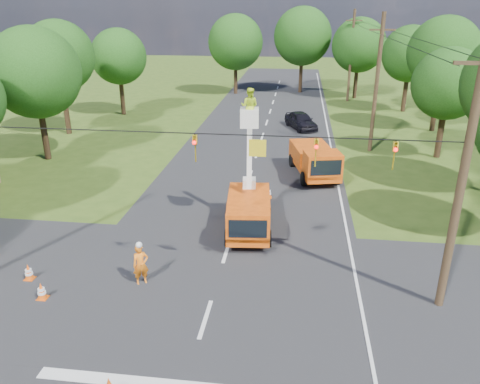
# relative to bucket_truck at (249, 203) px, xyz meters

# --- Properties ---
(ground) EXTENTS (140.00, 140.00, 0.00)m
(ground) POSITION_rel_bucket_truck_xyz_m (-0.76, 12.80, -1.51)
(ground) COLOR #344F17
(ground) RESTS_ON ground
(road_main) EXTENTS (12.00, 100.00, 0.06)m
(road_main) POSITION_rel_bucket_truck_xyz_m (-0.76, 12.80, -1.51)
(road_main) COLOR black
(road_main) RESTS_ON ground
(road_cross) EXTENTS (56.00, 10.00, 0.07)m
(road_cross) POSITION_rel_bucket_truck_xyz_m (-0.76, -5.20, -1.51)
(road_cross) COLOR black
(road_cross) RESTS_ON ground
(edge_line) EXTENTS (0.12, 90.00, 0.02)m
(edge_line) POSITION_rel_bucket_truck_xyz_m (4.84, 12.80, -1.51)
(edge_line) COLOR silver
(edge_line) RESTS_ON ground
(bucket_truck) EXTENTS (2.52, 5.49, 6.99)m
(bucket_truck) POSITION_rel_bucket_truck_xyz_m (0.00, 0.00, 0.00)
(bucket_truck) COLOR #EF5C10
(bucket_truck) RESTS_ON ground
(second_truck) EXTENTS (3.36, 6.15, 2.18)m
(second_truck) POSITION_rel_bucket_truck_xyz_m (3.37, 8.43, -0.38)
(second_truck) COLOR #EF5C10
(second_truck) RESTS_ON ground
(ground_worker) EXTENTS (0.75, 0.69, 1.73)m
(ground_worker) POSITION_rel_bucket_truck_xyz_m (-3.74, -5.20, -0.65)
(ground_worker) COLOR orange
(ground_worker) RESTS_ON ground
(distant_car) EXTENTS (3.38, 4.78, 1.51)m
(distant_car) POSITION_rel_bucket_truck_xyz_m (2.44, 21.01, -0.76)
(distant_car) COLOR black
(distant_car) RESTS_ON ground
(traffic_cone_2) EXTENTS (0.38, 0.38, 0.71)m
(traffic_cone_2) POSITION_rel_bucket_truck_xyz_m (0.74, -0.16, -1.15)
(traffic_cone_2) COLOR #EC550C
(traffic_cone_2) RESTS_ON ground
(traffic_cone_3) EXTENTS (0.38, 0.38, 0.71)m
(traffic_cone_3) POSITION_rel_bucket_truck_xyz_m (0.68, 4.36, -1.15)
(traffic_cone_3) COLOR #EC550C
(traffic_cone_3) RESTS_ON ground
(traffic_cone_4) EXTENTS (0.38, 0.38, 0.71)m
(traffic_cone_4) POSITION_rel_bucket_truck_xyz_m (-7.17, -6.72, -1.15)
(traffic_cone_4) COLOR #EC550C
(traffic_cone_4) RESTS_ON ground
(traffic_cone_5) EXTENTS (0.38, 0.38, 0.71)m
(traffic_cone_5) POSITION_rel_bucket_truck_xyz_m (-8.40, -5.51, -1.15)
(traffic_cone_5) COLOR #EC550C
(traffic_cone_5) RESTS_ON ground
(traffic_cone_7) EXTENTS (0.38, 0.38, 0.71)m
(traffic_cone_7) POSITION_rel_bucket_truck_xyz_m (3.86, 10.32, -1.15)
(traffic_cone_7) COLOR #EC550C
(traffic_cone_7) RESTS_ON ground
(pole_right_near) EXTENTS (1.80, 0.30, 10.00)m
(pole_right_near) POSITION_rel_bucket_truck_xyz_m (7.74, -5.20, 3.59)
(pole_right_near) COLOR #4C3823
(pole_right_near) RESTS_ON ground
(pole_right_mid) EXTENTS (1.80, 0.30, 10.00)m
(pole_right_mid) POSITION_rel_bucket_truck_xyz_m (7.74, 14.80, 3.59)
(pole_right_mid) COLOR #4C3823
(pole_right_mid) RESTS_ON ground
(pole_right_far) EXTENTS (1.80, 0.30, 10.00)m
(pole_right_far) POSITION_rel_bucket_truck_xyz_m (7.74, 34.80, 3.59)
(pole_right_far) COLOR #4C3823
(pole_right_far) RESTS_ON ground
(signal_span) EXTENTS (18.00, 0.29, 1.07)m
(signal_span) POSITION_rel_bucket_truck_xyz_m (1.47, -5.20, 4.37)
(signal_span) COLOR black
(signal_span) RESTS_ON ground
(tree_left_d) EXTENTS (6.20, 6.20, 9.24)m
(tree_left_d) POSITION_rel_bucket_truck_xyz_m (-15.76, 9.80, 4.61)
(tree_left_d) COLOR #382616
(tree_left_d) RESTS_ON ground
(tree_left_e) EXTENTS (5.80, 5.80, 9.41)m
(tree_left_e) POSITION_rel_bucket_truck_xyz_m (-17.56, 16.80, 4.98)
(tree_left_e) COLOR #382616
(tree_left_e) RESTS_ON ground
(tree_left_f) EXTENTS (5.40, 5.40, 8.40)m
(tree_left_f) POSITION_rel_bucket_truck_xyz_m (-15.56, 24.80, 4.17)
(tree_left_f) COLOR #382616
(tree_left_f) RESTS_ON ground
(tree_right_c) EXTENTS (5.00, 5.00, 7.83)m
(tree_right_c) POSITION_rel_bucket_truck_xyz_m (12.44, 13.80, 3.80)
(tree_right_c) COLOR #382616
(tree_right_c) RESTS_ON ground
(tree_right_d) EXTENTS (6.00, 6.00, 9.70)m
(tree_right_d) POSITION_rel_bucket_truck_xyz_m (14.04, 21.80, 5.17)
(tree_right_d) COLOR #382616
(tree_right_d) RESTS_ON ground
(tree_right_e) EXTENTS (5.60, 5.60, 8.63)m
(tree_right_e) POSITION_rel_bucket_truck_xyz_m (13.04, 29.80, 4.30)
(tree_right_e) COLOR #382616
(tree_right_e) RESTS_ON ground
(tree_far_a) EXTENTS (6.60, 6.60, 9.50)m
(tree_far_a) POSITION_rel_bucket_truck_xyz_m (-5.76, 37.80, 4.68)
(tree_far_a) COLOR #382616
(tree_far_a) RESTS_ON ground
(tree_far_b) EXTENTS (7.00, 7.00, 10.32)m
(tree_far_b) POSITION_rel_bucket_truck_xyz_m (2.24, 39.80, 5.30)
(tree_far_b) COLOR #382616
(tree_far_b) RESTS_ON ground
(tree_far_c) EXTENTS (6.20, 6.20, 9.18)m
(tree_far_c) POSITION_rel_bucket_truck_xyz_m (8.74, 36.80, 4.55)
(tree_far_c) COLOR #382616
(tree_far_c) RESTS_ON ground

